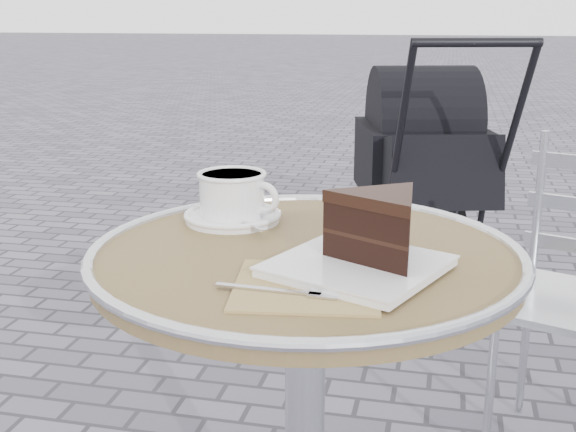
% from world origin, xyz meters
% --- Properties ---
extents(cafe_table, '(0.72, 0.72, 0.74)m').
position_xyz_m(cafe_table, '(0.00, 0.00, 0.57)').
color(cafe_table, silver).
rests_on(cafe_table, ground).
extents(cappuccino_set, '(0.18, 0.19, 0.09)m').
position_xyz_m(cappuccino_set, '(-0.17, 0.15, 0.77)').
color(cappuccino_set, white).
rests_on(cappuccino_set, cafe_table).
extents(cake_plate_set, '(0.36, 0.34, 0.12)m').
position_xyz_m(cake_plate_set, '(0.12, -0.07, 0.79)').
color(cake_plate_set, tan).
rests_on(cake_plate_set, cafe_table).
extents(baby_stroller, '(0.69, 1.07, 1.03)m').
position_xyz_m(baby_stroller, '(0.13, 1.90, 0.47)').
color(baby_stroller, black).
rests_on(baby_stroller, ground).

